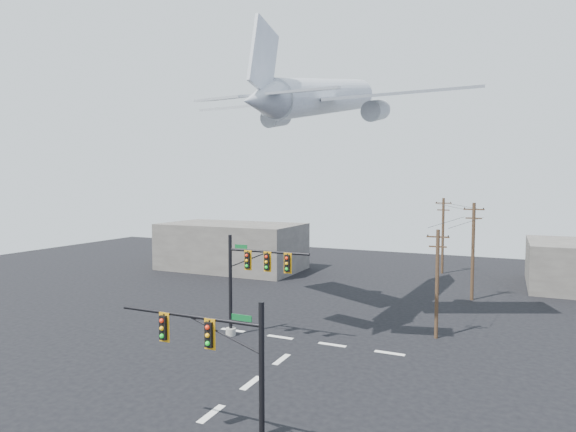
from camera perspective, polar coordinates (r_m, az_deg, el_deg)
The scene contains 10 objects.
ground at distance 25.49m, azimuth -9.09°, elevation -22.16°, with size 120.00×120.00×0.00m, color black.
lane_markings at distance 29.68m, azimuth -3.08°, elevation -18.23°, with size 14.00×21.20×0.01m.
signal_mast_near at distance 20.49m, azimuth -7.20°, elevation -17.87°, with size 7.23×0.72×6.59m.
signal_mast_far at distance 34.94m, azimuth -4.70°, elevation -7.70°, with size 6.63×0.82×7.45m.
utility_pole_a at distance 36.49m, azimuth 17.25°, elevation -7.45°, with size 1.58×0.26×7.90m.
utility_pole_b at distance 49.43m, azimuth 21.07°, elevation -3.72°, with size 1.90×0.32×9.38m.
utility_pole_c at distance 62.98m, azimuth 17.88°, elevation -2.05°, with size 1.94×0.33×9.45m.
power_lines at distance 49.31m, azimuth 19.45°, elevation 0.35°, with size 6.06×26.73×0.74m.
airliner at distance 40.69m, azimuth 4.31°, elevation 13.85°, with size 24.57×25.73×7.27m.
building_left at distance 63.73m, azimuth -6.67°, elevation -3.59°, with size 18.00×10.00×6.00m, color slate.
Camera 1 is at (12.79, -19.04, 11.12)m, focal length 30.00 mm.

